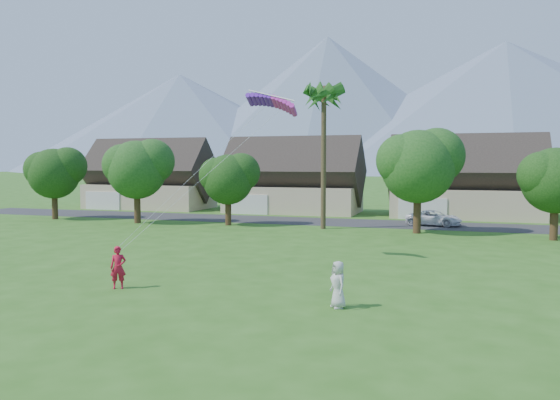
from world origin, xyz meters
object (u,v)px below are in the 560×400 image
at_px(kite_flyer, 118,267).
at_px(parafoil_kite, 273,101).
at_px(watcher, 338,285).
at_px(parked_car, 434,218).

relative_size(kite_flyer, parafoil_kite, 0.64).
relative_size(kite_flyer, watcher, 1.04).
bearing_deg(watcher, parafoil_kite, 175.17).
bearing_deg(parafoil_kite, watcher, -54.51).
height_order(parked_car, parafoil_kite, parafoil_kite).
bearing_deg(parked_car, kite_flyer, 169.77).
height_order(kite_flyer, watcher, kite_flyer).
xyz_separation_m(watcher, parked_car, (2.55, 30.59, -0.25)).
relative_size(kite_flyer, parked_car, 0.40).
relative_size(watcher, parked_car, 0.38).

